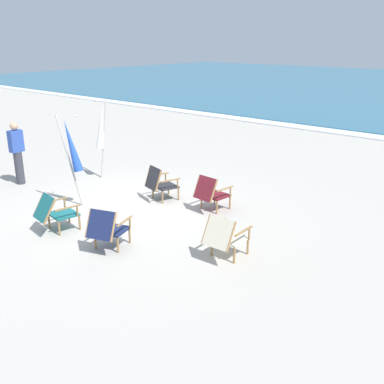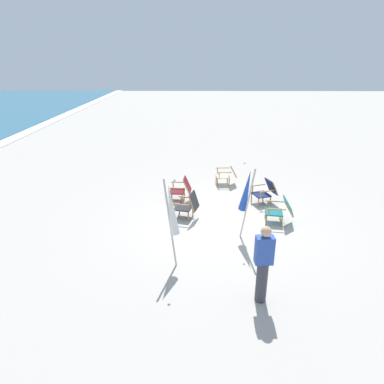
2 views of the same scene
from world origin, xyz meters
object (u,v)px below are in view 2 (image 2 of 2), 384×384
object	(u,v)px
umbrella_furled_white	(172,210)
person_near_chairs	(263,264)
beach_chair_front_right	(266,191)
beach_chair_front_left	(280,209)
beach_chair_mid_center	(227,173)
umbrella_furled_blue	(246,191)
beach_chair_back_right	(188,205)
beach_chair_far_center	(182,188)

from	to	relation	value
umbrella_furled_white	person_near_chairs	size ratio (longest dim) A/B	1.30
beach_chair_front_right	person_near_chairs	bearing A→B (deg)	168.41
beach_chair_front_left	person_near_chairs	xyz separation A→B (m)	(-3.41, 1.14, 0.42)
beach_chair_mid_center	umbrella_furled_blue	world-z (taller)	umbrella_furled_blue
person_near_chairs	umbrella_furled_blue	bearing A→B (deg)	0.37
beach_chair_front_left	umbrella_furled_white	distance (m)	3.80
beach_chair_back_right	umbrella_furled_blue	distance (m)	2.15
beach_chair_back_right	person_near_chairs	distance (m)	3.99
beach_chair_front_right	umbrella_furled_white	distance (m)	4.67
beach_chair_front_right	beach_chair_far_center	xyz separation A→B (m)	(0.19, 2.74, 0.00)
beach_chair_mid_center	person_near_chairs	size ratio (longest dim) A/B	0.48
beach_chair_front_right	person_near_chairs	xyz separation A→B (m)	(-4.83, 0.99, 0.41)
beach_chair_mid_center	umbrella_furled_white	size ratio (longest dim) A/B	0.37
umbrella_furled_blue	person_near_chairs	world-z (taller)	umbrella_furled_blue
beach_chair_mid_center	beach_chair_far_center	size ratio (longest dim) A/B	0.98
beach_chair_far_center	umbrella_furled_white	bearing A→B (deg)	179.16
umbrella_furled_white	beach_chair_back_right	bearing A→B (deg)	-7.08
beach_chair_front_left	beach_chair_mid_center	world-z (taller)	beach_chair_mid_center
beach_chair_front_right	person_near_chairs	distance (m)	4.94
beach_chair_back_right	person_near_chairs	size ratio (longest dim) A/B	0.50
beach_chair_front_left	beach_chair_front_right	size ratio (longest dim) A/B	0.97
beach_chair_mid_center	umbrella_furled_white	world-z (taller)	umbrella_furled_white
beach_chair_mid_center	person_near_chairs	distance (m)	6.64
beach_chair_front_left	beach_chair_far_center	distance (m)	3.31
beach_chair_front_left	umbrella_furled_white	xyz separation A→B (m)	(-2.19, 2.95, 0.96)
beach_chair_far_center	umbrella_furled_white	world-z (taller)	umbrella_furled_white
beach_chair_front_left	person_near_chairs	size ratio (longest dim) A/B	0.52
beach_chair_back_right	umbrella_furled_blue	bearing A→B (deg)	-130.06
beach_chair_far_center	umbrella_furled_white	xyz separation A→B (m)	(-3.80, 0.06, 0.96)
beach_chair_back_right	beach_chair_front_left	xyz separation A→B (m)	(-0.27, -2.64, -0.01)
umbrella_furled_white	beach_chair_mid_center	bearing A→B (deg)	-17.40
beach_chair_front_left	beach_chair_mid_center	distance (m)	3.46
beach_chair_back_right	beach_chair_mid_center	world-z (taller)	beach_chair_back_right
umbrella_furled_blue	umbrella_furled_white	bearing A→B (deg)	124.21
umbrella_furled_blue	beach_chair_back_right	bearing A→B (deg)	49.94
beach_chair_mid_center	beach_chair_front_right	size ratio (longest dim) A/B	0.89
beach_chair_back_right	person_near_chairs	bearing A→B (deg)	-157.83
beach_chair_mid_center	person_near_chairs	bearing A→B (deg)	-179.05
beach_chair_mid_center	umbrella_furled_blue	bearing A→B (deg)	-178.71
beach_chair_back_right	umbrella_furled_blue	xyz separation A→B (m)	(-1.25, -1.48, 0.93)
beach_chair_mid_center	umbrella_furled_blue	size ratio (longest dim) A/B	0.38
beach_chair_front_right	beach_chair_far_center	bearing A→B (deg)	86.12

